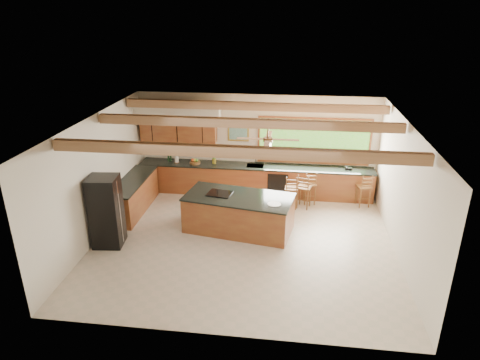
# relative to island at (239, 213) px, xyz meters

# --- Properties ---
(ground) EXTENTS (7.20, 7.20, 0.00)m
(ground) POSITION_rel_island_xyz_m (0.20, -0.60, -0.47)
(ground) COLOR #BAAF9A
(ground) RESTS_ON ground
(room_shell) EXTENTS (7.27, 6.54, 3.02)m
(room_shell) POSITION_rel_island_xyz_m (0.03, 0.05, 1.74)
(room_shell) COLOR beige
(room_shell) RESTS_ON ground
(counter_run) EXTENTS (7.12, 3.10, 1.22)m
(counter_run) POSITION_rel_island_xyz_m (-0.62, 1.92, -0.01)
(counter_run) COLOR brown
(counter_run) RESTS_ON ground
(island) EXTENTS (2.88, 1.72, 0.96)m
(island) POSITION_rel_island_xyz_m (0.00, 0.00, 0.00)
(island) COLOR brown
(island) RESTS_ON ground
(refrigerator) EXTENTS (0.74, 0.73, 1.74)m
(refrigerator) POSITION_rel_island_xyz_m (-3.02, -1.10, 0.40)
(refrigerator) COLOR black
(refrigerator) RESTS_ON ground
(bar_stool_a) EXTENTS (0.36, 0.36, 1.00)m
(bar_stool_a) POSITION_rel_island_xyz_m (1.31, 1.42, 0.12)
(bar_stool_a) COLOR brown
(bar_stool_a) RESTS_ON ground
(bar_stool_b) EXTENTS (0.40, 0.40, 1.00)m
(bar_stool_b) POSITION_rel_island_xyz_m (1.83, 1.80, 0.12)
(bar_stool_b) COLOR brown
(bar_stool_b) RESTS_ON ground
(bar_stool_c) EXTENTS (0.46, 0.46, 1.04)m
(bar_stool_c) POSITION_rel_island_xyz_m (1.67, 1.48, 0.14)
(bar_stool_c) COLOR brown
(bar_stool_c) RESTS_ON ground
(bar_stool_d) EXTENTS (0.44, 0.44, 1.00)m
(bar_stool_d) POSITION_rel_island_xyz_m (3.36, 1.80, 0.12)
(bar_stool_d) COLOR brown
(bar_stool_d) RESTS_ON ground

